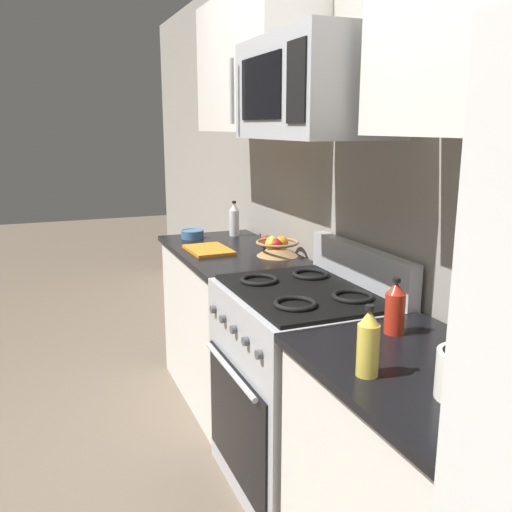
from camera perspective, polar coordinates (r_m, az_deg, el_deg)
wall_back at (r=2.45m, az=12.95°, el=5.96°), size 8.00×0.10×2.60m
counter_left at (r=3.31m, az=-2.56°, el=-6.96°), size 1.08×0.61×0.91m
range_oven at (r=2.51m, az=4.75°, el=-13.39°), size 0.76×0.65×1.09m
counter_right at (r=1.93m, az=16.52°, el=-23.48°), size 0.85×0.61×0.91m
microwave at (r=2.26m, az=6.01°, el=16.80°), size 0.70×0.44×0.39m
upper_cabinets_left at (r=3.18m, az=-0.11°, el=19.13°), size 1.07×0.34×0.72m
utensil_crock at (r=1.54m, az=20.91°, el=-11.01°), size 0.16×0.16×0.34m
fruit_basket at (r=3.00m, az=2.16°, el=0.95°), size 0.23×0.23×0.11m
apple_loose at (r=3.17m, az=1.09°, el=1.47°), size 0.08×0.08×0.08m
cutting_board at (r=3.13m, az=-4.90°, el=0.65°), size 0.32×0.23×0.02m
bottle_vinegar at (r=3.54m, az=-2.26°, el=3.73°), size 0.06×0.06×0.22m
bottle_oil at (r=1.59m, az=11.46°, el=-8.83°), size 0.06×0.06×0.21m
bottle_hot_sauce at (r=1.93m, az=14.10°, el=-5.25°), size 0.07×0.07×0.19m
prep_bowl at (r=3.49m, az=-6.54°, el=2.28°), size 0.14×0.14×0.05m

